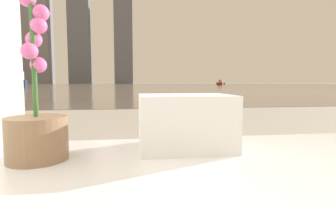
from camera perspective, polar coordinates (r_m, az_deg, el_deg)
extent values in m
cylinder|color=#8C6B4C|center=(0.74, -26.58, -6.53)|extent=(0.15, 0.15, 0.11)
cylinder|color=#38662D|center=(0.73, -27.20, 8.97)|extent=(0.01, 0.01, 0.29)
sphere|color=pink|center=(0.75, -25.94, 17.59)|extent=(0.04, 0.04, 0.04)
sphere|color=pink|center=(0.74, -26.33, 15.24)|extent=(0.04, 0.04, 0.04)
sphere|color=pink|center=(0.76, -27.17, 12.54)|extent=(0.04, 0.04, 0.04)
sphere|color=pink|center=(0.73, -27.94, 10.33)|extent=(0.04, 0.04, 0.04)
sphere|color=pink|center=(0.74, -26.37, 7.82)|extent=(0.04, 0.04, 0.04)
cube|color=white|center=(0.79, 3.75, -7.99)|extent=(0.27, 0.20, 0.04)
cube|color=white|center=(0.78, 3.77, -5.12)|extent=(0.27, 0.20, 0.04)
cube|color=white|center=(0.77, 3.79, -2.21)|extent=(0.27, 0.20, 0.04)
cube|color=white|center=(0.77, 3.80, 0.75)|extent=(0.27, 0.20, 0.04)
cube|color=gray|center=(61.88, -7.33, 4.35)|extent=(180.00, 110.00, 0.01)
cube|color=maroon|center=(59.01, 11.38, 4.53)|extent=(2.36, 3.27, 0.55)
cube|color=#B2A893|center=(59.01, 11.39, 5.10)|extent=(1.22, 1.40, 0.62)
cube|color=navy|center=(78.58, 11.37, 4.62)|extent=(1.77, 3.15, 0.52)
cube|color=silver|center=(78.57, 11.37, 5.03)|extent=(1.01, 1.27, 0.60)
cube|color=navy|center=(39.37, -29.85, 4.05)|extent=(3.43, 5.76, 0.95)
cube|color=silver|center=(39.38, -29.92, 5.53)|extent=(1.92, 2.36, 1.09)
cube|color=slate|center=(128.25, -27.27, 18.03)|extent=(12.95, 8.60, 61.47)
cube|color=slate|center=(124.04, -18.84, 19.47)|extent=(8.78, 6.74, 64.36)
cube|color=slate|center=(119.16, -9.61, 13.20)|extent=(7.69, 10.82, 35.54)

